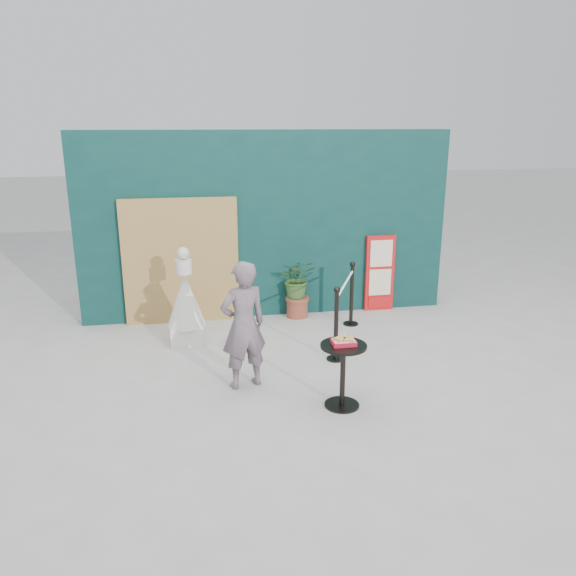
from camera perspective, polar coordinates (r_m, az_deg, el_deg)
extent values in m
plane|color=#ADAAA5|center=(6.71, 1.86, -11.12)|extent=(60.00, 60.00, 0.00)
cube|color=#0A2F2F|center=(9.19, -2.17, 6.40)|extent=(6.00, 0.30, 3.00)
cube|color=tan|center=(9.00, -10.81, 2.65)|extent=(1.80, 0.08, 2.00)
imported|color=slate|center=(6.71, -4.56, -3.80)|extent=(0.66, 0.54, 1.58)
cube|color=red|center=(9.64, 9.29, 1.50)|extent=(0.50, 0.06, 1.30)
cube|color=beige|center=(9.53, 9.46, 3.48)|extent=(0.38, 0.02, 0.45)
cube|color=beige|center=(9.65, 9.32, 0.59)|extent=(0.38, 0.02, 0.45)
cube|color=red|center=(9.75, 9.23, -1.39)|extent=(0.38, 0.02, 0.18)
cube|color=white|center=(8.40, -10.18, -4.55)|extent=(0.48, 0.48, 0.26)
cone|color=silver|center=(8.23, -10.37, -1.16)|extent=(0.55, 0.55, 0.78)
cylinder|color=silver|center=(8.10, -10.54, 2.17)|extent=(0.23, 0.23, 0.21)
sphere|color=silver|center=(8.05, -10.62, 3.48)|extent=(0.17, 0.17, 0.17)
cylinder|color=black|center=(6.57, 5.48, -11.72)|extent=(0.40, 0.40, 0.02)
cylinder|color=black|center=(6.42, 5.57, -8.97)|extent=(0.06, 0.06, 0.72)
cylinder|color=black|center=(6.27, 5.66, -5.87)|extent=(0.52, 0.52, 0.03)
cube|color=red|center=(6.25, 5.68, -5.53)|extent=(0.26, 0.19, 0.05)
cube|color=red|center=(6.24, 5.68, -5.30)|extent=(0.24, 0.17, 0.00)
cube|color=gold|center=(6.23, 5.31, -5.16)|extent=(0.15, 0.14, 0.02)
cube|color=#DF9951|center=(6.23, 6.18, -5.20)|extent=(0.13, 0.13, 0.02)
cone|color=yellow|center=(6.28, 5.74, -4.84)|extent=(0.06, 0.06, 0.06)
cylinder|color=brown|center=(9.31, 0.94, -2.07)|extent=(0.35, 0.35, 0.29)
cylinder|color=brown|center=(9.26, 0.94, -1.07)|extent=(0.39, 0.39, 0.05)
imported|color=#345825|center=(9.16, 0.95, 0.97)|extent=(0.57, 0.50, 0.64)
cylinder|color=black|center=(7.74, 4.82, -7.17)|extent=(0.24, 0.24, 0.02)
cylinder|color=black|center=(7.56, 4.91, -3.91)|extent=(0.06, 0.06, 0.96)
sphere|color=black|center=(7.40, 5.00, -0.21)|extent=(0.09, 0.09, 0.09)
cylinder|color=black|center=(9.06, 6.38, -3.62)|extent=(0.24, 0.24, 0.02)
cylinder|color=black|center=(8.91, 6.48, -0.78)|extent=(0.06, 0.06, 0.96)
sphere|color=black|center=(8.77, 6.59, 2.40)|extent=(0.09, 0.09, 0.09)
cylinder|color=white|center=(8.11, 5.84, 0.46)|extent=(0.63, 1.31, 0.03)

